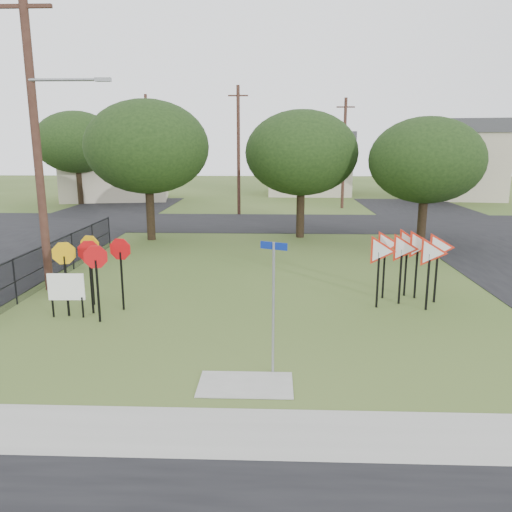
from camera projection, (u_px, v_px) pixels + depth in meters
The scene contains 23 objects.
ground at pixel (251, 341), 12.90m from camera, with size 140.00×140.00×0.00m, color #3D5620.
sidewalk at pixel (240, 433), 8.81m from camera, with size 30.00×1.60×0.02m, color gray.
planting_strip at pixel (234, 477), 7.64m from camera, with size 30.00×0.80×0.02m, color #3D5620.
street_left at pixel (3, 254), 23.09m from camera, with size 8.00×50.00×0.02m, color black.
street_far at pixel (265, 223), 32.40m from camera, with size 60.00×8.00×0.02m, color black.
curb_pad at pixel (246, 385), 10.56m from camera, with size 2.00×1.20×0.02m, color gray.
street_name_sign at pixel (273, 300), 10.78m from camera, with size 0.57×0.27×2.97m.
stop_sign_cluster at pixel (92, 258), 14.74m from camera, with size 2.13×1.75×2.26m.
yield_sign_cluster at pixel (408, 250), 15.77m from camera, with size 2.96×1.92×2.33m.
info_board at pixel (66, 288), 14.52m from camera, with size 1.07×0.08×1.33m.
utility_pole_main at pixel (38, 137), 16.41m from camera, with size 3.55×0.33×10.00m.
far_pole_a at pixel (238, 150), 35.37m from camera, with size 1.40×0.24×9.00m.
far_pole_b at pixel (344, 153), 39.04m from camera, with size 1.40×0.24×8.50m.
far_pole_c at pixel (148, 149), 41.51m from camera, with size 1.40×0.24×9.00m.
fence_run at pixel (61, 257), 19.10m from camera, with size 0.05×11.55×1.50m.
house_left at pixel (116, 159), 45.77m from camera, with size 10.58×8.88×7.20m.
house_mid at pixel (308, 163), 51.08m from camera, with size 8.40×8.40×6.20m.
house_right at pixel (461, 159), 46.56m from camera, with size 8.30×8.30×7.20m.
tree_near_left at pixel (147, 147), 25.71m from camera, with size 6.40×6.40×7.27m.
tree_near_mid at pixel (302, 153), 26.47m from camera, with size 6.00×6.00×6.80m.
tree_near_right at pixel (426, 160), 24.37m from camera, with size 5.60×5.60×6.33m.
tree_far_left at pixel (76, 142), 41.61m from camera, with size 6.80×6.80×7.73m.
tree_far_right at pixel (432, 150), 42.61m from camera, with size 6.00×6.00×6.80m.
Camera 1 is at (0.58, -12.09, 4.98)m, focal length 35.00 mm.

